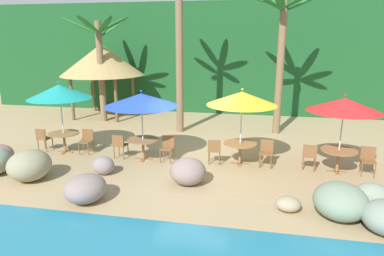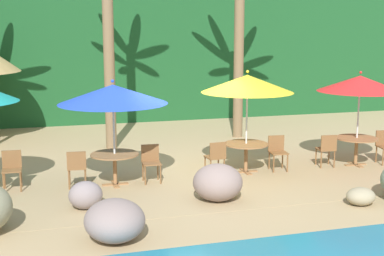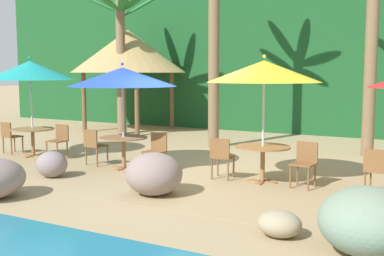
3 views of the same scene
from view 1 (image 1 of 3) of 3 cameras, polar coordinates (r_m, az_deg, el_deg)
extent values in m
plane|color=tan|center=(11.65, 0.53, -5.64)|extent=(120.00, 120.00, 0.00)
cube|color=tan|center=(11.65, 0.53, -5.62)|extent=(18.00, 5.20, 0.01)
cube|color=#194C23|center=(19.86, 5.39, 11.66)|extent=(28.00, 2.40, 6.00)
ellipsoid|color=gray|center=(8.75, 15.87, -12.20)|extent=(0.61, 0.52, 0.36)
ellipsoid|color=gray|center=(11.13, -25.67, -5.67)|extent=(1.22, 1.29, 0.92)
ellipsoid|color=gray|center=(9.79, -0.70, -7.30)|extent=(1.05, 1.01, 0.78)
ellipsoid|color=gray|center=(8.77, 23.67, -11.15)|extent=(1.23, 1.34, 0.83)
ellipsoid|color=gray|center=(10.86, -14.68, -6.13)|extent=(0.68, 0.62, 0.56)
ellipsoid|color=gray|center=(9.24, -17.47, -9.67)|extent=(1.04, 1.17, 0.70)
ellipsoid|color=gray|center=(9.36, 28.00, -10.35)|extent=(0.94, 0.81, 0.73)
cylinder|color=silver|center=(13.10, -20.97, 1.07)|extent=(0.04, 0.04, 2.36)
cone|color=teal|center=(12.90, -21.41, 5.74)|extent=(2.23, 2.23, 0.49)
sphere|color=teal|center=(12.86, -21.55, 7.15)|extent=(0.07, 0.07, 0.07)
cube|color=olive|center=(13.41, -20.52, -3.78)|extent=(0.60, 0.12, 0.03)
cube|color=olive|center=(13.41, -20.52, -3.78)|extent=(0.12, 0.60, 0.03)
cylinder|color=olive|center=(13.30, -20.65, -2.32)|extent=(0.09, 0.09, 0.71)
cylinder|color=olive|center=(13.21, -20.79, -0.85)|extent=(1.10, 1.10, 0.03)
cylinder|color=brown|center=(12.69, -17.05, -3.50)|extent=(0.04, 0.04, 0.45)
cylinder|color=brown|center=(12.86, -18.45, -3.38)|extent=(0.04, 0.04, 0.45)
cylinder|color=brown|center=(12.99, -16.31, -3.03)|extent=(0.04, 0.04, 0.45)
cylinder|color=brown|center=(13.16, -17.70, -2.91)|extent=(0.04, 0.04, 0.45)
cube|color=brown|center=(12.86, -17.46, -2.18)|extent=(0.42, 0.42, 0.03)
cube|color=brown|center=(12.97, -17.11, -1.11)|extent=(0.42, 0.04, 0.42)
cylinder|color=brown|center=(14.10, -23.52, -2.28)|extent=(0.04, 0.04, 0.45)
cylinder|color=brown|center=(13.88, -22.39, -2.43)|extent=(0.04, 0.04, 0.45)
cylinder|color=brown|center=(13.85, -24.45, -2.69)|extent=(0.04, 0.04, 0.45)
cylinder|color=brown|center=(13.62, -23.31, -2.84)|extent=(0.04, 0.04, 0.45)
cube|color=brown|center=(13.80, -23.52, -1.60)|extent=(0.46, 0.46, 0.03)
cube|color=brown|center=(13.60, -24.13, -1.04)|extent=(0.42, 0.08, 0.42)
cylinder|color=silver|center=(11.61, -8.33, -0.16)|extent=(0.04, 0.04, 2.21)
cone|color=blue|center=(11.39, -8.51, 4.72)|extent=(2.47, 2.47, 0.43)
sphere|color=blue|center=(11.34, -8.57, 6.18)|extent=(0.07, 0.07, 0.07)
cube|color=olive|center=(11.93, -8.13, -5.22)|extent=(0.60, 0.12, 0.03)
cube|color=olive|center=(11.93, -8.13, -5.22)|extent=(0.12, 0.60, 0.03)
cylinder|color=olive|center=(11.82, -8.19, -3.60)|extent=(0.09, 0.09, 0.71)
cylinder|color=olive|center=(11.71, -8.26, -1.95)|extent=(1.10, 1.10, 0.03)
cylinder|color=brown|center=(11.38, -3.65, -4.98)|extent=(0.04, 0.04, 0.45)
cylinder|color=brown|center=(11.48, -5.36, -4.83)|extent=(0.04, 0.04, 0.45)
cylinder|color=brown|center=(11.70, -3.14, -4.41)|extent=(0.04, 0.04, 0.45)
cylinder|color=brown|center=(11.80, -4.81, -4.27)|extent=(0.04, 0.04, 0.45)
cube|color=brown|center=(11.51, -4.26, -3.49)|extent=(0.44, 0.44, 0.03)
cube|color=brown|center=(11.63, -3.98, -2.28)|extent=(0.42, 0.05, 0.42)
cylinder|color=brown|center=(12.45, -12.19, -3.53)|extent=(0.04, 0.04, 0.45)
cylinder|color=brown|center=(12.29, -10.71, -3.70)|extent=(0.04, 0.04, 0.45)
cylinder|color=brown|center=(12.15, -12.96, -4.04)|extent=(0.04, 0.04, 0.45)
cylinder|color=brown|center=(11.99, -11.46, -4.21)|extent=(0.04, 0.04, 0.45)
cube|color=brown|center=(12.14, -11.89, -2.79)|extent=(0.45, 0.45, 0.03)
cube|color=brown|center=(11.92, -12.38, -2.18)|extent=(0.42, 0.07, 0.42)
cylinder|color=silver|center=(11.17, 8.20, -0.43)|extent=(0.04, 0.04, 2.33)
cone|color=yellow|center=(10.94, 8.41, 4.96)|extent=(2.26, 2.26, 0.43)
sphere|color=yellow|center=(10.89, 8.47, 6.48)|extent=(0.07, 0.07, 0.07)
cube|color=olive|center=(11.52, 7.99, -5.96)|extent=(0.60, 0.12, 0.03)
cube|color=olive|center=(11.52, 7.99, -5.96)|extent=(0.12, 0.60, 0.03)
cylinder|color=olive|center=(11.40, 8.06, -4.29)|extent=(0.09, 0.09, 0.71)
cylinder|color=olive|center=(11.29, 8.12, -2.59)|extent=(1.10, 1.10, 0.03)
cylinder|color=brown|center=(11.19, 13.13, -5.70)|extent=(0.04, 0.04, 0.45)
cylinder|color=brown|center=(11.21, 11.30, -5.56)|extent=(0.04, 0.04, 0.45)
cylinder|color=brown|center=(11.53, 13.24, -5.10)|extent=(0.04, 0.04, 0.45)
cylinder|color=brown|center=(11.55, 11.47, -4.96)|extent=(0.04, 0.04, 0.45)
cube|color=brown|center=(11.29, 12.35, -4.18)|extent=(0.46, 0.46, 0.03)
cube|color=brown|center=(11.42, 12.49, -2.94)|extent=(0.42, 0.08, 0.42)
cylinder|color=brown|center=(11.62, 2.91, -4.54)|extent=(0.04, 0.04, 0.45)
cylinder|color=brown|center=(11.61, 4.68, -4.59)|extent=(0.04, 0.04, 0.45)
cylinder|color=brown|center=(11.28, 2.81, -5.14)|extent=(0.04, 0.04, 0.45)
cylinder|color=brown|center=(11.27, 4.63, -5.19)|extent=(0.04, 0.04, 0.45)
cube|color=brown|center=(11.36, 3.78, -3.72)|extent=(0.46, 0.46, 0.03)
cube|color=brown|center=(11.11, 3.76, -3.10)|extent=(0.42, 0.07, 0.42)
cylinder|color=silver|center=(11.33, 23.71, -1.52)|extent=(0.04, 0.04, 2.26)
cone|color=red|center=(11.10, 24.26, 3.59)|extent=(2.18, 2.18, 0.41)
sphere|color=red|center=(11.06, 24.41, 5.02)|extent=(0.07, 0.07, 0.07)
cube|color=olive|center=(11.67, 23.14, -6.79)|extent=(0.60, 0.12, 0.03)
cube|color=olive|center=(11.67, 23.14, -6.79)|extent=(0.12, 0.60, 0.03)
cylinder|color=olive|center=(11.55, 23.32, -5.15)|extent=(0.09, 0.09, 0.71)
cylinder|color=olive|center=(11.44, 23.50, -3.47)|extent=(1.10, 1.10, 0.03)
cylinder|color=brown|center=(11.59, 28.40, -6.44)|extent=(0.04, 0.04, 0.45)
cylinder|color=brown|center=(11.52, 26.65, -6.34)|extent=(0.04, 0.04, 0.45)
cylinder|color=brown|center=(11.92, 28.11, -5.84)|extent=(0.04, 0.04, 0.45)
cylinder|color=brown|center=(11.85, 26.41, -5.74)|extent=(0.04, 0.04, 0.45)
cube|color=brown|center=(11.64, 27.53, -4.98)|extent=(0.47, 0.47, 0.03)
cube|color=brown|center=(11.77, 27.50, -3.77)|extent=(0.42, 0.09, 0.42)
cylinder|color=brown|center=(11.70, 18.16, -5.15)|extent=(0.04, 0.04, 0.45)
cylinder|color=brown|center=(11.71, 19.91, -5.29)|extent=(0.04, 0.04, 0.45)
cylinder|color=brown|center=(11.36, 18.14, -5.74)|extent=(0.04, 0.04, 0.45)
cylinder|color=brown|center=(11.38, 19.94, -5.88)|extent=(0.04, 0.04, 0.45)
cube|color=brown|center=(11.46, 19.14, -4.39)|extent=(0.47, 0.47, 0.03)
cube|color=brown|center=(11.21, 19.23, -3.77)|extent=(0.42, 0.09, 0.42)
cylinder|color=brown|center=(17.53, -15.05, 9.00)|extent=(0.32, 0.32, 4.90)
ellipsoid|color=#236B2D|center=(16.94, -13.06, 16.62)|extent=(1.75, 0.69, 0.76)
ellipsoid|color=#236B2D|center=(17.91, -12.94, 16.25)|extent=(1.22, 1.52, 1.01)
ellipsoid|color=#236B2D|center=(18.32, -14.71, 16.34)|extent=(0.63, 1.74, 0.77)
ellipsoid|color=#236B2D|center=(18.24, -17.06, 16.36)|extent=(1.66, 1.27, 0.60)
ellipsoid|color=#236B2D|center=(17.66, -18.51, 16.08)|extent=(1.72, 0.77, 0.85)
ellipsoid|color=#236B2D|center=(16.69, -17.15, 16.36)|extent=(0.47, 1.72, 0.79)
ellipsoid|color=#236B2D|center=(16.63, -14.46, 16.51)|extent=(1.47, 1.43, 0.82)
cylinder|color=brown|center=(14.84, -2.12, 11.71)|extent=(0.32, 0.32, 6.54)
cylinder|color=brown|center=(15.06, 14.60, 9.75)|extent=(0.32, 0.32, 5.73)
ellipsoid|color=#236B2D|center=(15.02, 18.74, 19.59)|extent=(1.65, 0.62, 0.82)
ellipsoid|color=#236B2D|center=(15.69, 17.69, 19.55)|extent=(1.49, 1.33, 0.73)
ellipsoid|color=#236B2D|center=(15.88, 14.01, 19.72)|extent=(0.88, 1.67, 0.74)
ellipsoid|color=#236B2D|center=(15.51, 12.32, 20.12)|extent=(1.63, 1.18, 0.58)
ellipsoid|color=#236B2D|center=(14.55, 12.55, 20.22)|extent=(1.52, 1.26, 0.78)
ellipsoid|color=#236B2D|center=(14.25, 14.53, 20.16)|extent=(0.78, 1.64, 0.84)
cylinder|color=brown|center=(20.39, -16.18, 5.86)|extent=(0.16, 0.16, 2.20)
cylinder|color=brown|center=(19.43, -9.87, 5.80)|extent=(0.16, 0.16, 2.20)
cylinder|color=brown|center=(18.33, -19.53, 4.64)|extent=(0.16, 0.16, 2.20)
cylinder|color=brown|center=(17.25, -12.66, 4.54)|extent=(0.16, 0.16, 2.20)
cone|color=tan|center=(18.61, -14.95, 11.02)|extent=(4.33, 4.33, 1.60)
camera|label=2|loc=(5.46, -91.09, -5.75)|focal=49.77mm
camera|label=3|loc=(3.78, 63.96, -23.66)|focal=45.32mm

